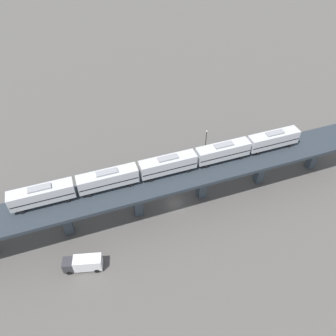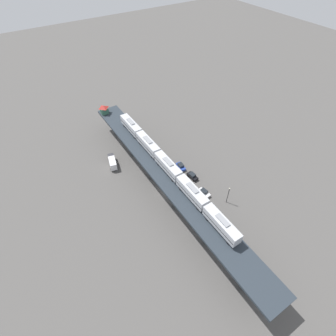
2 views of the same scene
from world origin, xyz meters
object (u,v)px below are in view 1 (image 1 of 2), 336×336
at_px(subway_train, 168,164).
at_px(street_car_black, 156,168).
at_px(street_car_white, 188,164).
at_px(street_lamp, 206,139).
at_px(delivery_truck, 83,263).
at_px(street_car_blue, 132,176).

relative_size(subway_train, street_car_black, 13.74).
relative_size(subway_train, street_car_white, 13.53).
bearing_deg(street_car_black, street_car_white, 81.40).
bearing_deg(street_lamp, subway_train, -49.37).
bearing_deg(street_car_black, street_lamp, 101.00).
xyz_separation_m(street_car_white, street_lamp, (-4.10, 6.55, 3.17)).
relative_size(delivery_truck, street_lamp, 1.09).
height_order(subway_train, street_car_white, subway_train).
height_order(street_car_black, street_lamp, street_lamp).
height_order(street_car_blue, street_lamp, street_lamp).
bearing_deg(subway_train, street_car_black, 178.26).
bearing_deg(street_car_white, subway_train, -43.94).
distance_m(street_car_white, street_lamp, 8.36).
xyz_separation_m(subway_train, delivery_truck, (10.99, -20.76, -9.33)).
bearing_deg(street_car_white, street_lamp, 122.03).
height_order(subway_train, street_car_black, subway_train).
xyz_separation_m(subway_train, street_car_black, (-10.04, 0.31, -10.15)).
bearing_deg(street_car_blue, street_car_white, 87.65).
distance_m(street_car_blue, street_lamp, 21.45).
height_order(subway_train, delivery_truck, subway_train).
height_order(delivery_truck, street_lamp, street_lamp).
height_order(street_car_black, delivery_truck, delivery_truck).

